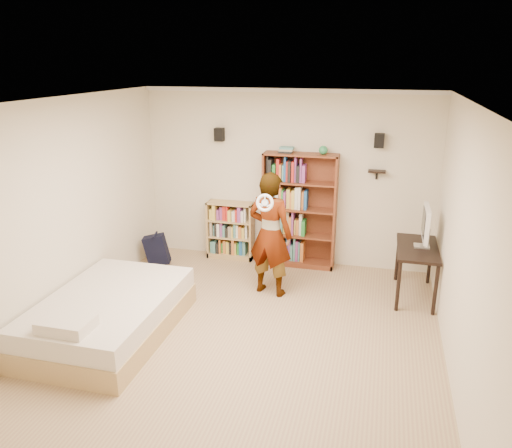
{
  "coord_description": "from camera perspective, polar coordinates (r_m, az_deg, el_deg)",
  "views": [
    {
      "loc": [
        1.42,
        -4.93,
        3.11
      ],
      "look_at": [
        -0.0,
        0.6,
        1.21
      ],
      "focal_mm": 35.0,
      "sensor_mm": 36.0,
      "label": 1
    }
  ],
  "objects": [
    {
      "name": "crown_molding",
      "position": [
        5.15,
        -1.68,
        13.48
      ],
      "size": [
        4.5,
        5.0,
        0.06
      ],
      "color": "silver",
      "rests_on": "room_shell"
    },
    {
      "name": "navy_bag",
      "position": [
        8.03,
        -11.29,
        -2.85
      ],
      "size": [
        0.41,
        0.32,
        0.5
      ],
      "primitive_type": null,
      "rotation": [
        0.0,
        0.0,
        0.24
      ],
      "color": "black",
      "rests_on": "ground"
    },
    {
      "name": "person",
      "position": [
        6.72,
        1.63,
        -1.19
      ],
      "size": [
        0.71,
        0.55,
        1.72
      ],
      "primitive_type": "imported",
      "rotation": [
        0.0,
        0.0,
        2.91
      ],
      "color": "black",
      "rests_on": "ground"
    },
    {
      "name": "daybed",
      "position": [
        6.17,
        -16.45,
        -9.43
      ],
      "size": [
        1.36,
        2.09,
        0.62
      ],
      "primitive_type": null,
      "color": "silver",
      "rests_on": "ground"
    },
    {
      "name": "tall_bookshelf",
      "position": [
        7.69,
        4.98,
        1.51
      ],
      "size": [
        1.12,
        0.33,
        1.78
      ],
      "primitive_type": null,
      "color": "brown",
      "rests_on": "ground"
    },
    {
      "name": "room_shell",
      "position": [
        5.3,
        -1.59,
        3.66
      ],
      "size": [
        4.52,
        5.02,
        2.71
      ],
      "color": "beige",
      "rests_on": "ground"
    },
    {
      "name": "speaker_left",
      "position": [
        7.81,
        -4.21,
        10.16
      ],
      "size": [
        0.14,
        0.12,
        0.2
      ],
      "primitive_type": "cube",
      "color": "black",
      "rests_on": "room_shell"
    },
    {
      "name": "ground",
      "position": [
        6.0,
        -1.44,
        -12.85
      ],
      "size": [
        4.5,
        5.0,
        0.01
      ],
      "primitive_type": "cube",
      "color": "tan",
      "rests_on": "ground"
    },
    {
      "name": "computer_desk",
      "position": [
        7.13,
        17.73,
        -5.22
      ],
      "size": [
        0.53,
        1.06,
        0.72
      ],
      "primitive_type": null,
      "color": "black",
      "rests_on": "ground"
    },
    {
      "name": "wii_wheel",
      "position": [
        6.26,
        1.02,
        2.43
      ],
      "size": [
        0.23,
        0.09,
        0.23
      ],
      "primitive_type": "torus",
      "rotation": [
        1.36,
        0.0,
        0.0
      ],
      "color": "white",
      "rests_on": "person"
    },
    {
      "name": "imac",
      "position": [
        6.94,
        18.62,
        -0.33
      ],
      "size": [
        0.19,
        0.57,
        0.56
      ],
      "primitive_type": null,
      "rotation": [
        0.0,
        0.0,
        0.14
      ],
      "color": "white",
      "rests_on": "computer_desk"
    },
    {
      "name": "low_bookshelf",
      "position": [
        8.09,
        -2.92,
        -0.72
      ],
      "size": [
        0.75,
        0.28,
        0.94
      ],
      "primitive_type": null,
      "color": "tan",
      "rests_on": "ground"
    },
    {
      "name": "wall_shelf",
      "position": [
        7.5,
        13.65,
        5.86
      ],
      "size": [
        0.25,
        0.16,
        0.02
      ],
      "primitive_type": "cube",
      "color": "black",
      "rests_on": "room_shell"
    },
    {
      "name": "speaker_right",
      "position": [
        7.41,
        13.91,
        9.24
      ],
      "size": [
        0.14,
        0.12,
        0.2
      ],
      "primitive_type": "cube",
      "color": "black",
      "rests_on": "room_shell"
    }
  ]
}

